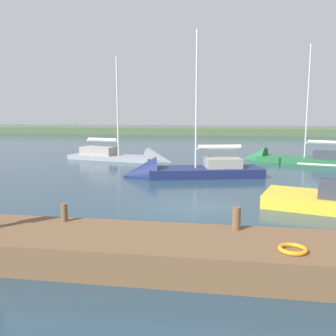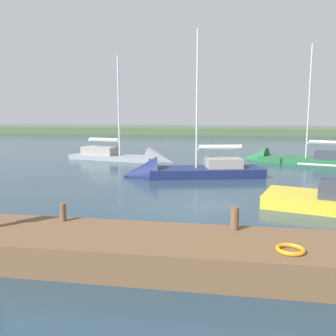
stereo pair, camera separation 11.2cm
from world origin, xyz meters
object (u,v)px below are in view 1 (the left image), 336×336
mooring_post_far (236,218)px  sailboat_mid_channel (130,159)px  sailboat_inner_slip (294,161)px  sailboat_outer_mooring (180,174)px  mooring_post_near (64,212)px  life_ring_buoy (293,249)px

mooring_post_far → sailboat_mid_channel: 20.63m
sailboat_inner_slip → sailboat_mid_channel: 13.17m
sailboat_inner_slip → sailboat_outer_mooring: bearing=63.5°
mooring_post_far → sailboat_mid_channel: size_ratio=0.06×
mooring_post_near → sailboat_mid_channel: bearing=-80.7°
mooring_post_near → sailboat_mid_channel: 19.25m
mooring_post_near → mooring_post_far: size_ratio=0.84×
life_ring_buoy → sailboat_inner_slip: 21.48m
sailboat_inner_slip → sailboat_mid_channel: (13.15, 0.77, 0.02)m
mooring_post_near → life_ring_buoy: bearing=167.4°
mooring_post_far → sailboat_mid_channel: sailboat_mid_channel is taller
mooring_post_near → sailboat_mid_channel: (3.11, -18.98, -0.93)m
mooring_post_near → mooring_post_far: 4.92m
mooring_post_far → sailboat_mid_channel: bearing=-67.1°
mooring_post_near → sailboat_mid_channel: size_ratio=0.05×
mooring_post_near → sailboat_mid_channel: sailboat_mid_channel is taller
life_ring_buoy → sailboat_mid_channel: (9.25, -20.34, -0.71)m
life_ring_buoy → sailboat_outer_mooring: (4.23, -13.54, -0.67)m
sailboat_inner_slip → sailboat_mid_channel: sailboat_inner_slip is taller
sailboat_outer_mooring → sailboat_inner_slip: bearing=-150.6°
sailboat_outer_mooring → life_ring_buoy: bearing=93.8°
sailboat_outer_mooring → mooring_post_near: bearing=67.5°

